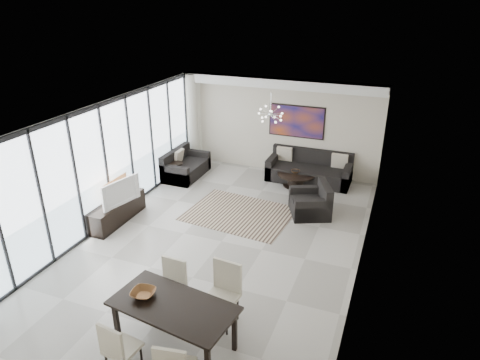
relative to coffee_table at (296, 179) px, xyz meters
The scene contains 19 objects.
room_shell 3.80m from the coffee_table, 95.31° to the right, with size 6.00×9.00×2.90m.
window_wall 5.27m from the coffee_table, 135.54° to the right, with size 0.37×8.95×2.90m.
soffit 2.77m from the coffee_table, 137.91° to the left, with size 5.98×0.40×0.26m, color white.
painting 1.71m from the coffee_table, 108.37° to the left, with size 1.68×0.04×0.98m, color #AB4617.
chandelier 2.45m from the coffee_table, 114.58° to the right, with size 0.66×0.66×0.71m.
rug 2.40m from the coffee_table, 112.08° to the right, with size 2.56×1.97×0.01m, color black.
coffee_table is the anchor object (origin of this frame).
bowl_coffee 0.21m from the coffee_table, 147.00° to the left, with size 0.26×0.26×0.08m, color brown.
sofa_main 0.57m from the coffee_table, 61.73° to the left, with size 2.43×0.99×0.88m.
loveseat 3.38m from the coffee_table, behind, with size 0.90×1.61×0.80m.
armchair 1.75m from the coffee_table, 63.08° to the right, with size 1.23×1.26×0.82m.
side_table 3.55m from the coffee_table, 164.86° to the right, with size 0.40×0.40×0.55m.
tv_console 5.09m from the coffee_table, 134.32° to the right, with size 0.49×1.75×0.55m, color black.
television 5.06m from the coffee_table, 132.56° to the right, with size 1.08×0.14×0.62m, color gray.
dining_table 6.71m from the coffee_table, 92.00° to the right, with size 2.05×1.23×0.81m.
dining_chair_sw 7.53m from the coffee_table, 95.33° to the right, with size 0.50×0.50×0.97m.
dining_chair_nw 6.01m from the coffee_table, 96.48° to the right, with size 0.48×0.48×1.01m.
dining_chair_ne 5.87m from the coffee_table, 87.48° to the right, with size 0.55×0.55×1.12m.
bowl_dining 6.74m from the coffee_table, 96.61° to the right, with size 0.38×0.38×0.09m, color brown.
Camera 1 is at (3.39, -7.55, 5.18)m, focal length 32.00 mm.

